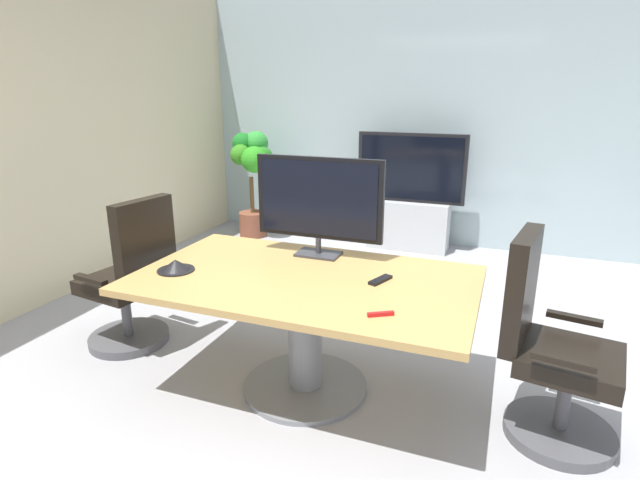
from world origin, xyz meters
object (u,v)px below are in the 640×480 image
office_chair_left (132,286)px  tv_monitor (319,201)px  wall_display_unit (409,211)px  conference_phone (176,266)px  remote_control (380,280)px  conference_table (305,306)px  potted_plant (252,168)px  office_chair_right (549,356)px

office_chair_left → tv_monitor: size_ratio=1.30×
wall_display_unit → conference_phone: (-0.76, -3.23, 0.33)m
remote_control → conference_table: bearing=-148.2°
potted_plant → office_chair_right: bearing=-40.6°
conference_table → potted_plant: potted_plant is taller
conference_table → potted_plant: bearing=123.5°
tv_monitor → conference_phone: (-0.69, -0.58, -0.33)m
office_chair_left → tv_monitor: bearing=112.6°
office_chair_left → office_chair_right: bearing=98.4°
potted_plant → conference_phone: potted_plant is taller
tv_monitor → wall_display_unit: 2.73m
conference_phone → remote_control: bearing=12.8°
conference_table → tv_monitor: size_ratio=2.32×
tv_monitor → wall_display_unit: bearing=88.4°
office_chair_left → conference_phone: office_chair_left is taller
conference_phone → conference_table: bearing=13.8°
wall_display_unit → potted_plant: (-1.89, -0.20, 0.40)m
office_chair_left → potted_plant: potted_plant is taller
wall_display_unit → conference_table: bearing=-90.2°
office_chair_right → wall_display_unit: wall_display_unit is taller
office_chair_left → wall_display_unit: bearing=163.8°
office_chair_right → remote_control: (-0.91, 0.00, 0.29)m
office_chair_left → potted_plant: (-0.55, 2.78, 0.39)m
conference_table → tv_monitor: (-0.07, 0.40, 0.55)m
potted_plant → remote_control: potted_plant is taller
office_chair_right → remote_control: size_ratio=6.41×
conference_table → remote_control: bearing=11.1°
office_chair_right → conference_phone: office_chair_right is taller
conference_table → potted_plant: 3.43m
conference_table → conference_phone: 0.81m
conference_table → conference_phone: size_ratio=8.84×
wall_display_unit → conference_phone: bearing=-103.3°
conference_table → office_chair_left: 1.34m
conference_table → office_chair_right: size_ratio=1.78×
office_chair_left → office_chair_right: (2.67, 0.01, 0.00)m
potted_plant → remote_control: (2.31, -2.77, -0.10)m
office_chair_right → office_chair_left: bearing=100.0°
office_chair_left → remote_control: size_ratio=6.41×
office_chair_left → office_chair_right: same height
wall_display_unit → office_chair_left: bearing=-114.3°
potted_plant → conference_phone: bearing=-69.5°
wall_display_unit → remote_control: wall_display_unit is taller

